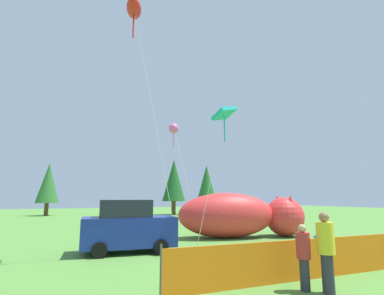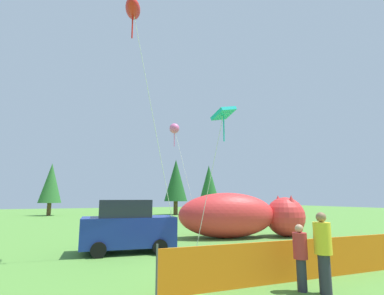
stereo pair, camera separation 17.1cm
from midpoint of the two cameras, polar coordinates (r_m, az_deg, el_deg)
name	(u,v)px [view 1 (the left image)]	position (r m, az deg, el deg)	size (l,w,h in m)	color
ground_plane	(240,263)	(11.40, 8.63, -20.90)	(120.00, 120.00, 0.00)	#548C38
parked_car	(128,227)	(13.41, -12.46, -14.50)	(4.03, 2.43, 2.18)	navy
folding_chair	(320,245)	(12.42, 22.88, -16.80)	(0.62, 0.62, 0.89)	#1959A5
inflatable_cat	(240,217)	(18.02, 8.83, -12.89)	(7.69, 3.97, 2.54)	red
safety_fence	(302,260)	(9.48, 19.76, -19.45)	(8.32, 0.41, 1.21)	orange
spectator_in_white_shirt	(304,254)	(8.41, 19.90, -18.53)	(0.35, 0.35, 1.60)	#2D2D38
spectator_in_black_shirt	(326,248)	(8.38, 23.62, -17.17)	(0.42, 0.42, 1.91)	#2D2D38
kite_teal_diamond	(224,116)	(13.77, 5.72, 6.05)	(1.38, 1.69, 6.38)	silver
kite_red_lizard	(134,10)	(13.93, -11.34, 24.29)	(3.05, 1.98, 10.61)	silver
kite_pink_octopus	(174,129)	(21.32, -3.73, 3.53)	(1.33, 2.56, 7.48)	silver
horizon_tree_east	(207,183)	(53.75, 2.72, -6.68)	(3.34, 3.34, 7.98)	brown
horizon_tree_mid	(48,183)	(42.84, -25.80, -6.13)	(2.79, 2.79, 6.66)	brown
horizon_tree_northeast	(174,180)	(41.17, -3.60, -6.27)	(3.12, 3.12, 7.45)	brown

